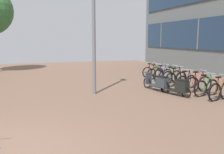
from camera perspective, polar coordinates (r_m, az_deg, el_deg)
ground at (r=5.53m, az=-10.55°, el=-16.42°), size 21.00×40.00×0.13m
bicycle_rack_00 at (r=10.29m, az=23.84°, el=-2.98°), size 1.40×0.47×1.01m
bicycle_rack_01 at (r=10.81m, az=21.01°, el=-2.32°), size 1.35×0.48×0.98m
bicycle_rack_02 at (r=11.50m, az=19.38°, el=-1.55°), size 1.38×0.48×1.00m
bicycle_rack_03 at (r=12.04m, az=16.85°, el=-1.08°), size 1.26×0.48×0.94m
bicycle_rack_04 at (r=12.61m, az=14.62°, el=-0.44°), size 1.43×0.48×1.02m
bicycle_rack_05 at (r=13.36m, az=13.71°, el=0.05°), size 1.33×0.48×0.98m
bicycle_rack_06 at (r=13.94m, az=11.68°, el=0.47°), size 1.32×0.48×0.98m
bicycle_rack_07 at (r=14.56m, az=10.02°, el=0.82°), size 1.25×0.47×0.94m
bicycle_rack_08 at (r=15.29m, az=9.19°, el=1.21°), size 1.28×0.48×0.93m
scooter_near at (r=11.19m, az=10.72°, el=-1.27°), size 0.65×1.82×0.82m
scooter_mid at (r=10.47m, az=15.05°, el=-2.19°), size 0.71×1.60×0.73m
lamp_post at (r=10.34m, az=-4.25°, el=12.18°), size 0.20×0.52×5.23m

